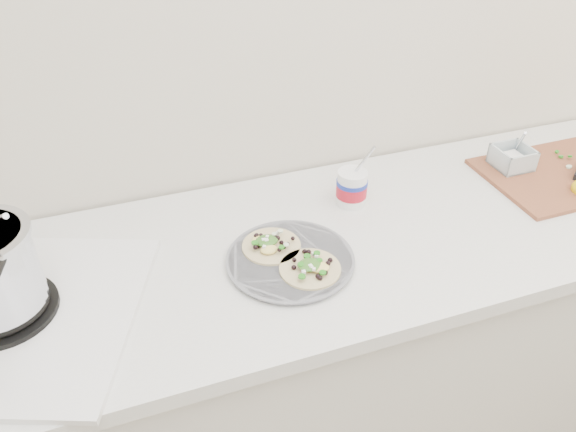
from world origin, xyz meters
name	(u,v)px	position (x,y,z in m)	size (l,w,h in m)	color
counter	(309,357)	(0.00, 1.43, 0.45)	(2.44, 0.66, 0.90)	silver
taco_plate	(290,257)	(-0.09, 1.36, 0.92)	(0.30, 0.30, 0.04)	slate
tub	(353,183)	(0.15, 1.53, 0.96)	(0.08, 0.08, 0.19)	white
cutboard	(561,169)	(0.79, 1.47, 0.92)	(0.47, 0.33, 0.07)	brown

